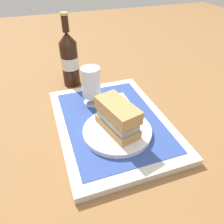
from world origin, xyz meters
name	(u,v)px	position (x,y,z in m)	size (l,w,h in m)	color
ground_plane	(112,125)	(0.00, 0.00, 0.00)	(3.00, 3.00, 0.00)	olive
tray	(112,123)	(0.00, 0.00, 0.01)	(0.44, 0.32, 0.02)	silver
placemat	(112,120)	(0.00, 0.00, 0.02)	(0.38, 0.27, 0.00)	#2D4793
plate	(117,131)	(-0.06, 0.01, 0.03)	(0.19, 0.19, 0.01)	white
sandwich	(117,116)	(-0.06, 0.01, 0.08)	(0.14, 0.09, 0.08)	tan
beer_glass	(91,84)	(0.11, 0.03, 0.09)	(0.06, 0.06, 0.12)	silver
napkin_folded	(118,102)	(0.08, -0.05, 0.02)	(0.09, 0.07, 0.01)	white
beer_bottle	(69,59)	(0.29, 0.06, 0.10)	(0.07, 0.07, 0.27)	black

